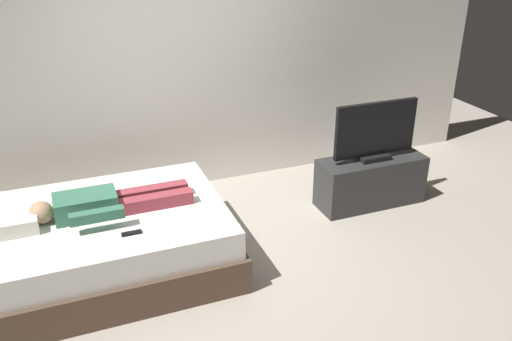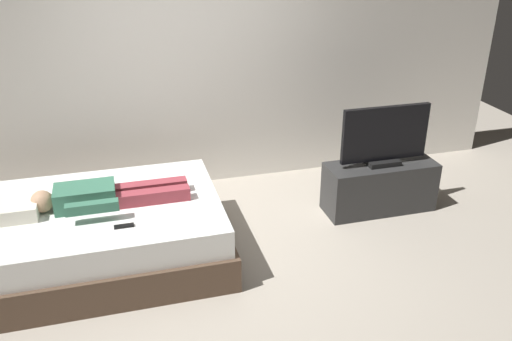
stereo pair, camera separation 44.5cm
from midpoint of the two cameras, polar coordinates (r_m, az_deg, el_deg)
name	(u,v)px [view 1 (the left image)]	position (r m, az deg, el deg)	size (l,w,h in m)	color
ground_plane	(231,267)	(4.62, -5.46, -10.25)	(10.00, 10.00, 0.00)	#ADA393
back_wall	(211,56)	(5.67, -7.08, 12.02)	(6.40, 0.10, 2.80)	silver
bed	(105,243)	(4.66, -18.52, -7.38)	(2.04, 1.48, 0.54)	brown
pillow	(4,223)	(4.55, -27.85, -5.07)	(0.48, 0.34, 0.12)	silver
person	(103,204)	(4.48, -18.77, -3.46)	(1.26, 0.46, 0.18)	#387056
remote	(132,233)	(4.17, -16.15, -6.51)	(0.15, 0.04, 0.02)	black
tv_stand	(370,181)	(5.53, 9.86, -1.17)	(1.10, 0.40, 0.50)	#2D2D2D
tv	(375,132)	(5.32, 10.28, 4.00)	(0.88, 0.20, 0.59)	black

